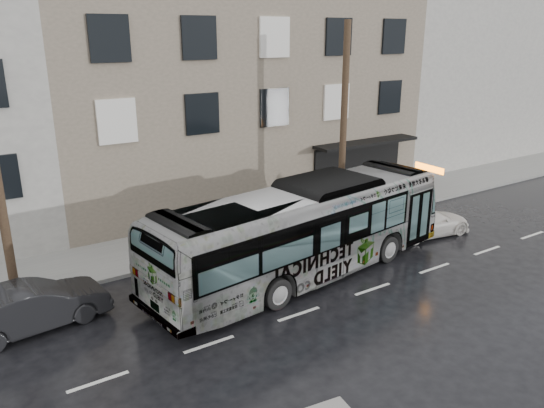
{
  "coord_description": "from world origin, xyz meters",
  "views": [
    {
      "loc": [
        -8.9,
        -14.73,
        8.68
      ],
      "look_at": [
        2.19,
        2.5,
        1.97
      ],
      "focal_mm": 35.0,
      "sensor_mm": 36.0,
      "label": 1
    }
  ],
  "objects_px": {
    "utility_pole_front": "(344,126)",
    "bus": "(304,231)",
    "white_sedan": "(426,222)",
    "sign_post": "(358,193)",
    "dark_sedan": "(34,307)"
  },
  "relations": [
    {
      "from": "utility_pole_front",
      "to": "dark_sedan",
      "type": "distance_m",
      "value": 14.45
    },
    {
      "from": "utility_pole_front",
      "to": "white_sedan",
      "type": "bearing_deg",
      "value": -53.82
    },
    {
      "from": "utility_pole_front",
      "to": "bus",
      "type": "xyz_separation_m",
      "value": [
        -4.66,
        -3.5,
        -2.9
      ]
    },
    {
      "from": "utility_pole_front",
      "to": "sign_post",
      "type": "relative_size",
      "value": 3.75
    },
    {
      "from": "sign_post",
      "to": "utility_pole_front",
      "type": "bearing_deg",
      "value": 180.0
    },
    {
      "from": "bus",
      "to": "white_sedan",
      "type": "height_order",
      "value": "bus"
    },
    {
      "from": "sign_post",
      "to": "dark_sedan",
      "type": "xyz_separation_m",
      "value": [
        -14.85,
        -2.1,
        -0.62
      ]
    },
    {
      "from": "dark_sedan",
      "to": "bus",
      "type": "bearing_deg",
      "value": -105.59
    },
    {
      "from": "sign_post",
      "to": "dark_sedan",
      "type": "distance_m",
      "value": 15.01
    },
    {
      "from": "utility_pole_front",
      "to": "sign_post",
      "type": "xyz_separation_m",
      "value": [
        1.1,
        0.0,
        -3.3
      ]
    },
    {
      "from": "utility_pole_front",
      "to": "bus",
      "type": "relative_size",
      "value": 0.72
    },
    {
      "from": "white_sedan",
      "to": "dark_sedan",
      "type": "bearing_deg",
      "value": 92.75
    },
    {
      "from": "sign_post",
      "to": "dark_sedan",
      "type": "height_order",
      "value": "sign_post"
    },
    {
      "from": "dark_sedan",
      "to": "sign_post",
      "type": "bearing_deg",
      "value": -88.78
    },
    {
      "from": "sign_post",
      "to": "dark_sedan",
      "type": "bearing_deg",
      "value": -171.93
    }
  ]
}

